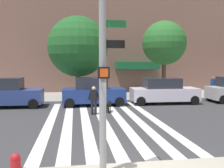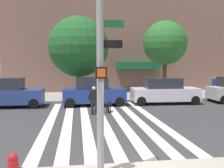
# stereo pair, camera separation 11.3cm
# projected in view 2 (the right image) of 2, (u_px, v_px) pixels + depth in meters

# --- Properties ---
(ground_plane) EXTENTS (160.00, 160.00, 0.00)m
(ground_plane) POSITION_uv_depth(u_px,v_px,m) (111.00, 120.00, 13.29)
(ground_plane) COLOR #353538
(sidewalk_far) EXTENTS (80.00, 6.00, 0.15)m
(sidewalk_far) POSITION_uv_depth(u_px,v_px,m) (97.00, 96.00, 22.24)
(sidewalk_far) COLOR #9E9893
(sidewalk_far) RESTS_ON ground_plane
(crosswalk_stripes) EXTENTS (5.85, 11.55, 0.01)m
(crosswalk_stripes) POSITION_uv_depth(u_px,v_px,m) (103.00, 120.00, 13.23)
(crosswalk_stripes) COLOR silver
(crosswalk_stripes) RESTS_ON ground_plane
(traffic_light_pole) EXTENTS (0.74, 0.46, 5.80)m
(traffic_light_pole) POSITION_uv_depth(u_px,v_px,m) (101.00, 41.00, 6.21)
(traffic_light_pole) COLOR gray
(traffic_light_pole) RESTS_ON sidewalk_near
(parked_car_near_curb) EXTENTS (4.67, 1.99, 2.01)m
(parked_car_near_curb) POSITION_uv_depth(u_px,v_px,m) (7.00, 93.00, 17.10)
(parked_car_near_curb) COLOR navy
(parked_car_near_curb) RESTS_ON ground_plane
(parked_car_behind_first) EXTENTS (4.38, 2.07, 1.97)m
(parked_car_behind_first) POSITION_uv_depth(u_px,v_px,m) (93.00, 92.00, 17.89)
(parked_car_behind_first) COLOR navy
(parked_car_behind_first) RESTS_ON ground_plane
(parked_car_third_in_line) EXTENTS (4.93, 2.06, 1.89)m
(parked_car_third_in_line) POSITION_uv_depth(u_px,v_px,m) (164.00, 91.00, 18.61)
(parked_car_third_in_line) COLOR silver
(parked_car_third_in_line) RESTS_ON ground_plane
(street_tree_nearest) EXTENTS (4.81, 4.81, 6.54)m
(street_tree_nearest) POSITION_uv_depth(u_px,v_px,m) (79.00, 47.00, 20.15)
(street_tree_nearest) COLOR #4C3823
(street_tree_nearest) RESTS_ON sidewalk_far
(street_tree_middle) EXTENTS (3.70, 3.70, 6.37)m
(street_tree_middle) POSITION_uv_depth(u_px,v_px,m) (165.00, 43.00, 21.24)
(street_tree_middle) COLOR #4C3823
(street_tree_middle) RESTS_ON sidewalk_far
(pedestrian_dog_walker) EXTENTS (0.70, 0.34, 1.64)m
(pedestrian_dog_walker) POSITION_uv_depth(u_px,v_px,m) (94.00, 99.00, 14.63)
(pedestrian_dog_walker) COLOR black
(pedestrian_dog_walker) RESTS_ON ground_plane
(dog_on_leash) EXTENTS (0.48, 1.09, 0.65)m
(dog_on_leash) POSITION_uv_depth(u_px,v_px,m) (109.00, 105.00, 15.37)
(dog_on_leash) COLOR black
(dog_on_leash) RESTS_ON ground_plane
(pedestrian_bystander) EXTENTS (0.67, 0.39, 1.64)m
(pedestrian_bystander) POSITION_uv_depth(u_px,v_px,m) (214.00, 85.00, 22.31)
(pedestrian_bystander) COLOR #282D4C
(pedestrian_bystander) RESTS_ON sidewalk_far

